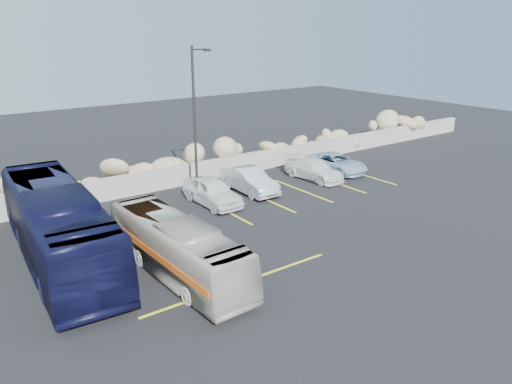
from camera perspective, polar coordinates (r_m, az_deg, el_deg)
ground at (r=18.92m, az=1.16°, el=-9.70°), size 90.00×90.00×0.00m
seawall at (r=28.45m, az=-13.62°, el=0.91°), size 60.00×0.40×1.20m
riprap_pile at (r=29.33m, az=-14.64°, el=2.78°), size 54.00×2.80×2.60m
parking_lines at (r=25.54m, az=1.90°, el=-2.00°), size 18.16×9.36×0.01m
lamppost at (r=26.46m, az=-6.93°, el=8.24°), size 1.14×0.18×8.00m
vintage_bus at (r=18.83m, az=-8.98°, el=-6.32°), size 2.10×8.00×2.21m
tour_coach at (r=20.90m, az=-21.71°, el=-3.62°), size 3.36×11.21×3.08m
car_a at (r=26.19m, az=-5.04°, el=0.09°), size 1.69×4.15×1.41m
car_b at (r=28.00m, az=-0.75°, el=1.33°), size 1.52×4.16×1.36m
car_c at (r=30.66m, az=6.65°, el=2.57°), size 1.99×4.22×1.19m
car_d at (r=32.37m, az=9.17°, el=3.30°), size 2.11×4.32×1.18m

